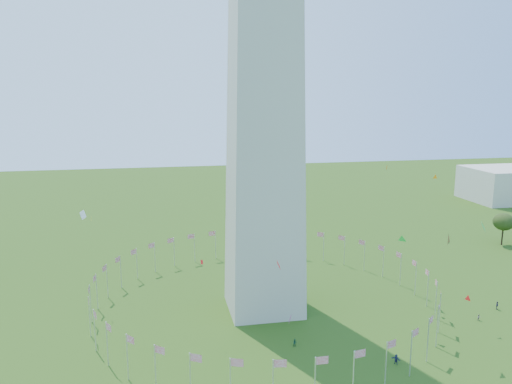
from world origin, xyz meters
TOP-DOWN VIEW (x-y plane):
  - flag_ring at (-0.00, 50.00)m, footprint 80.24×80.24m
  - kites_aloft at (12.10, 26.57)m, footprint 110.34×72.59m

SIDE VIEW (x-z plane):
  - flag_ring at x=0.00m, z-range 0.00..9.00m
  - kites_aloft at x=12.10m, z-range 3.98..33.59m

